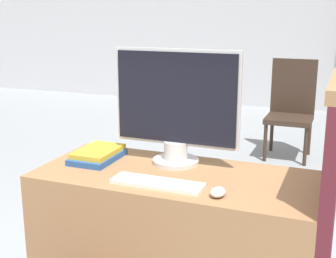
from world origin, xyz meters
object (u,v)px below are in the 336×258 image
monitor (176,108)px  far_chair (291,106)px  book_stack (98,155)px  keyboard (158,183)px  mouse (218,192)px

monitor → far_chair: 2.80m
book_stack → monitor: bearing=13.4°
monitor → far_chair: (0.20, 2.75, -0.50)m
keyboard → monitor: bearing=95.8°
monitor → book_stack: bearing=-166.6°
keyboard → far_chair: (0.17, 3.05, -0.24)m
mouse → book_stack: 0.70m
book_stack → far_chair: bearing=78.8°
keyboard → mouse: bearing=-5.6°
keyboard → book_stack: 0.45m
monitor → book_stack: size_ratio=2.16×
keyboard → book_stack: (-0.40, 0.21, 0.02)m
mouse → far_chair: (-0.10, 3.07, -0.25)m
monitor → far_chair: size_ratio=0.61×
mouse → far_chair: bearing=91.8°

